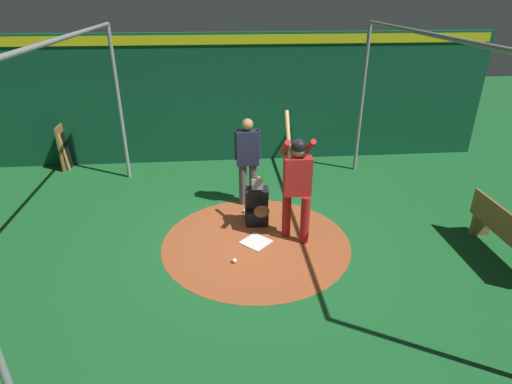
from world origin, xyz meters
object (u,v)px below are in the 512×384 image
(bench, at_px, (508,235))
(baseball_1, at_px, (245,211))
(umpire, at_px, (248,157))
(baseball_0, at_px, (234,261))
(home_plate, at_px, (256,242))
(bat_rack, at_px, (64,148))
(batter, at_px, (297,180))
(catcher, at_px, (257,205))

(bench, bearing_deg, baseball_1, -115.53)
(umpire, distance_m, baseball_0, 2.25)
(home_plate, distance_m, bench, 3.95)
(bat_rack, relative_size, bench, 0.61)
(batter, height_order, bat_rack, batter)
(bat_rack, height_order, bench, bat_rack)
(bat_rack, relative_size, baseball_1, 14.20)
(catcher, bearing_deg, home_plate, -6.72)
(umpire, bearing_deg, home_plate, 1.06)
(batter, height_order, catcher, batter)
(batter, xyz_separation_m, baseball_1, (-0.98, -0.80, -1.05))
(baseball_1, bearing_deg, umpire, 166.11)
(bat_rack, bearing_deg, baseball_1, 56.92)
(catcher, relative_size, umpire, 0.54)
(home_plate, relative_size, baseball_1, 5.68)
(catcher, relative_size, bench, 0.55)
(bat_rack, bearing_deg, baseball_0, 41.74)
(home_plate, xyz_separation_m, catcher, (-0.64, 0.08, 0.36))
(catcher, height_order, bat_rack, bat_rack)
(catcher, bearing_deg, bat_rack, -125.71)
(catcher, xyz_separation_m, bench, (1.47, 3.76, 0.08))
(batter, xyz_separation_m, bat_rack, (-3.64, -4.88, -0.60))
(batter, relative_size, baseball_0, 28.84)
(baseball_1, bearing_deg, bench, 64.47)
(home_plate, distance_m, bat_rack, 5.63)
(catcher, bearing_deg, baseball_1, -154.40)
(batter, xyz_separation_m, bench, (0.91, 3.17, -0.65))
(batter, bearing_deg, bench, 73.91)
(home_plate, relative_size, bench, 0.25)
(catcher, height_order, baseball_1, catcher)
(baseball_1, bearing_deg, catcher, 25.60)
(bench, xyz_separation_m, baseball_0, (-0.28, -4.23, -0.40))
(umpire, height_order, bench, umpire)
(batter, relative_size, bat_rack, 2.03)
(bat_rack, distance_m, baseball_0, 5.75)
(catcher, distance_m, bat_rack, 5.27)
(home_plate, relative_size, umpire, 0.24)
(umpire, distance_m, baseball_1, 1.02)
(home_plate, distance_m, umpire, 1.75)
(bench, bearing_deg, bat_rack, -119.50)
(catcher, distance_m, umpire, 1.02)
(baseball_0, bearing_deg, home_plate, 144.92)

